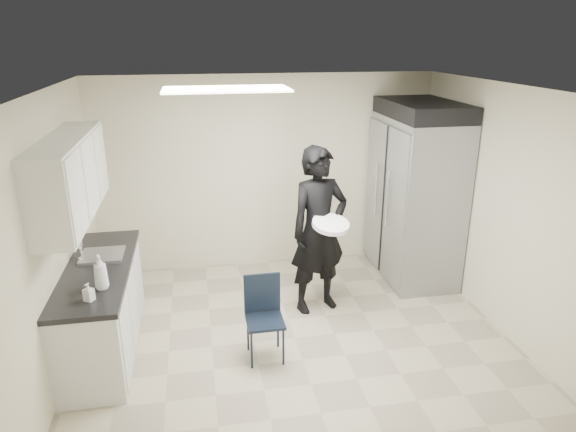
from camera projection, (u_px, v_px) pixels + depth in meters
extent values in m
plane|color=tan|center=(295.00, 338.00, 5.48)|extent=(4.50, 4.50, 0.00)
plane|color=silver|center=(296.00, 89.00, 4.61)|extent=(4.50, 4.50, 0.00)
plane|color=beige|center=(267.00, 173.00, 6.90)|extent=(4.50, 0.00, 4.50)
plane|color=beige|center=(53.00, 240.00, 4.66)|extent=(0.00, 4.00, 4.00)
plane|color=beige|center=(504.00, 211.00, 5.43)|extent=(0.00, 4.00, 4.00)
cube|color=white|center=(226.00, 89.00, 4.89)|extent=(1.20, 0.60, 0.02)
cube|color=silver|center=(102.00, 310.00, 5.19)|extent=(0.60, 1.90, 0.86)
cube|color=black|center=(97.00, 269.00, 5.04)|extent=(0.64, 1.95, 0.05)
cube|color=gray|center=(103.00, 260.00, 5.28)|extent=(0.42, 0.40, 0.14)
cylinder|color=silver|center=(81.00, 248.00, 5.19)|extent=(0.02, 0.02, 0.24)
cube|color=silver|center=(70.00, 177.00, 4.70)|extent=(0.35, 1.80, 0.75)
cube|color=black|center=(88.00, 169.00, 5.82)|extent=(0.22, 0.30, 0.35)
cube|color=yellow|center=(58.00, 244.00, 4.78)|extent=(0.00, 0.12, 0.07)
cube|color=yellow|center=(63.00, 240.00, 4.98)|extent=(0.00, 0.12, 0.07)
cube|color=gray|center=(415.00, 200.00, 6.62)|extent=(0.80, 1.35, 2.10)
cube|color=black|center=(423.00, 110.00, 6.24)|extent=(0.80, 1.35, 0.20)
cube|color=black|center=(265.00, 321.00, 5.02)|extent=(0.37, 0.37, 0.82)
imported|color=black|center=(319.00, 231.00, 5.79)|extent=(0.82, 0.66, 1.94)
cylinder|color=white|center=(331.00, 224.00, 5.53)|extent=(0.50, 0.50, 0.05)
imported|color=silver|center=(100.00, 272.00, 4.56)|extent=(0.16, 0.16, 0.32)
imported|color=#A5A4B0|center=(89.00, 292.00, 4.37)|extent=(0.10, 0.10, 0.16)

